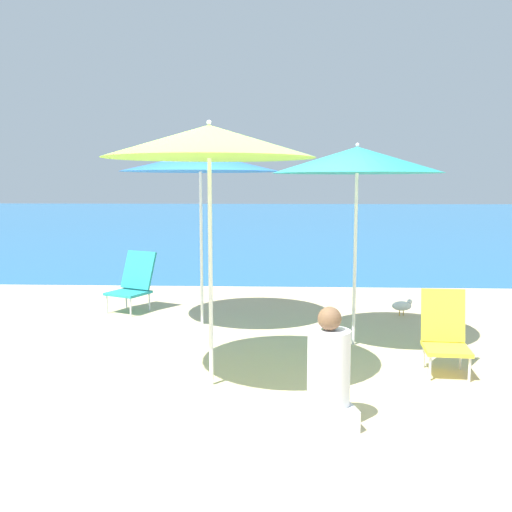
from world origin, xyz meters
name	(u,v)px	position (x,y,z in m)	size (l,w,h in m)	color
ground_plane	(246,386)	(0.00, 0.00, 0.00)	(60.00, 60.00, 0.00)	#D1BA89
sea_water	(276,218)	(0.00, 24.85, 0.00)	(60.00, 40.00, 0.01)	#23669E
beach_umbrella_teal	(357,160)	(1.10, 1.35, 2.01)	(1.81, 1.81, 2.19)	white
beach_umbrella_lime	(209,142)	(-0.31, 0.03, 2.11)	(1.80, 1.80, 2.29)	white
beach_umbrella_blue	(200,162)	(-0.69, 2.19, 2.02)	(1.96, 1.96, 2.17)	white
beach_chair_teal	(134,281)	(-1.75, 2.94, 0.41)	(0.69, 0.73, 0.82)	silver
beach_chair_yellow	(445,332)	(1.84, 0.50, 0.38)	(0.44, 0.52, 0.77)	silver
person_seated_near	(329,377)	(0.65, -0.76, 0.36)	(0.44, 0.48, 0.88)	silver
seagull	(402,306)	(1.93, 2.77, 0.14)	(0.27, 0.11, 0.23)	gold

